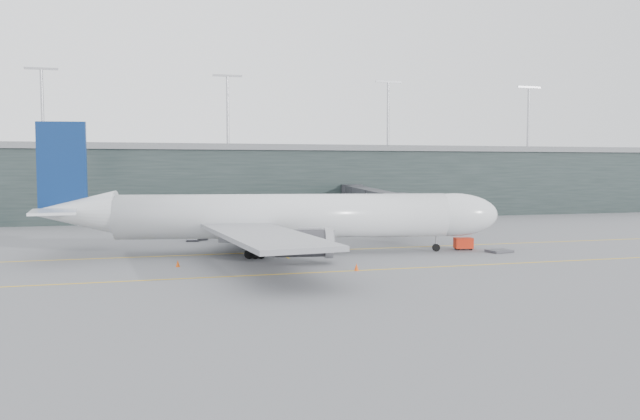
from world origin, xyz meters
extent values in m
plane|color=slate|center=(0.00, 0.00, 0.00)|extent=(320.00, 320.00, 0.00)
cube|color=gold|center=(0.00, -4.00, 0.01)|extent=(160.00, 0.25, 0.02)
cube|color=gold|center=(0.00, -20.00, 0.01)|extent=(160.00, 0.25, 0.02)
cube|color=gold|center=(5.00, 20.00, 0.01)|extent=(0.25, 60.00, 0.02)
cube|color=black|center=(0.00, 58.00, 7.00)|extent=(240.00, 35.00, 14.00)
cube|color=slate|center=(0.00, 58.00, 14.60)|extent=(240.00, 36.00, 1.20)
cylinder|color=#9E9EA3|center=(-30.00, 48.00, 22.00)|extent=(0.60, 0.60, 14.00)
cylinder|color=#9E9EA3|center=(5.00, 48.00, 22.00)|extent=(0.60, 0.60, 14.00)
cylinder|color=#9E9EA3|center=(40.00, 48.00, 22.00)|extent=(0.60, 0.60, 14.00)
cylinder|color=#9E9EA3|center=(75.00, 48.00, 22.00)|extent=(0.60, 0.60, 14.00)
cylinder|color=silver|center=(5.34, -5.42, 4.66)|extent=(40.76, 12.26, 5.45)
ellipsoid|color=silver|center=(26.55, -9.10, 4.66)|extent=(12.20, 7.32, 5.45)
cone|color=silver|center=(-19.34, -1.15, 5.27)|extent=(10.42, 6.80, 5.23)
cube|color=gray|center=(4.47, -5.27, 2.55)|extent=(14.60, 6.73, 1.76)
cube|color=black|center=(29.84, -9.66, 5.54)|extent=(2.35, 2.93, 0.70)
cube|color=gray|center=(0.42, -18.39, 3.78)|extent=(10.61, 26.18, 0.48)
cylinder|color=#343439|center=(5.64, -13.95, 2.28)|extent=(6.59, 4.08, 3.08)
cube|color=gray|center=(5.06, 8.45, 3.78)|extent=(18.22, 26.38, 0.48)
cylinder|color=#343439|center=(8.49, 2.50, 2.28)|extent=(6.59, 4.08, 3.08)
cube|color=#092152|center=(-20.64, -0.93, 10.81)|extent=(5.70, 1.41, 10.54)
cube|color=silver|center=(-21.03, -5.77, 5.71)|extent=(5.53, 8.31, 0.31)
cube|color=silver|center=(-19.38, 3.76, 5.71)|extent=(7.71, 9.21, 0.31)
cylinder|color=black|center=(24.38, -8.72, 0.48)|extent=(1.01, 0.51, 0.97)
cylinder|color=#9E9EA3|center=(24.38, -8.72, 1.14)|extent=(0.26, 0.26, 2.28)
cylinder|color=black|center=(1.15, -8.98, 0.57)|extent=(1.20, 0.63, 1.14)
cylinder|color=black|center=(2.59, -0.67, 0.57)|extent=(1.20, 0.63, 1.14)
cube|color=#2B2B30|center=(22.96, 1.33, 5.47)|extent=(4.08, 4.45, 3.07)
cube|color=#2B2B30|center=(24.39, 10.30, 5.47)|extent=(4.95, 14.49, 2.74)
cube|color=#2B2B30|center=(26.64, 24.35, 5.47)|extent=(5.22, 14.53, 2.85)
cube|color=#2B2B30|center=(28.89, 38.41, 5.47)|extent=(5.49, 14.57, 2.96)
cylinder|color=#9E9EA3|center=(24.51, 11.06, 2.08)|extent=(0.55, 0.55, 4.16)
cube|color=#343439|center=(24.51, 11.06, 0.38)|extent=(2.42, 1.97, 0.77)
cylinder|color=#2B2B30|center=(22.96, 40.50, 5.47)|extent=(4.38, 4.38, 3.28)
cylinder|color=#2B2B30|center=(22.96, 40.50, 1.97)|extent=(1.97, 1.97, 3.94)
cube|color=red|center=(28.48, -8.21, 0.89)|extent=(2.52, 1.85, 1.35)
cylinder|color=black|center=(27.57, -8.57, 0.21)|extent=(0.44, 0.23, 0.42)
cylinder|color=black|center=(29.21, -8.87, 0.21)|extent=(0.44, 0.23, 0.42)
cylinder|color=black|center=(27.76, -7.55, 0.21)|extent=(0.44, 0.23, 0.42)
cylinder|color=black|center=(29.40, -7.85, 0.21)|extent=(0.44, 0.23, 0.42)
cube|color=#3C3B41|center=(31.69, -11.57, 0.17)|extent=(3.18, 2.71, 0.29)
cube|color=#343439|center=(-4.81, 10.15, 0.13)|extent=(1.94, 1.62, 0.18)
cube|color=silver|center=(-4.81, 10.15, 0.94)|extent=(1.57, 1.49, 1.34)
cube|color=navy|center=(-4.81, 10.15, 1.64)|extent=(1.62, 1.54, 0.07)
cube|color=#343439|center=(-3.89, 11.48, 0.17)|extent=(2.77, 2.51, 0.23)
cube|color=#B0B3BC|center=(-3.89, 11.48, 1.19)|extent=(2.30, 2.24, 1.70)
cube|color=navy|center=(-3.89, 11.48, 2.07)|extent=(2.38, 2.31, 0.09)
cube|color=#343439|center=(0.73, 11.38, 0.13)|extent=(1.97, 1.69, 0.18)
cube|color=#A8AEB4|center=(0.73, 11.38, 0.93)|extent=(1.61, 1.54, 1.32)
cube|color=navy|center=(0.73, 11.38, 1.61)|extent=(1.66, 1.59, 0.07)
cone|color=#E3480C|center=(31.47, -4.90, 0.36)|extent=(0.45, 0.45, 0.71)
cone|color=#EB490D|center=(9.94, -19.98, 0.38)|extent=(0.47, 0.47, 0.75)
cone|color=orange|center=(9.41, 9.72, 0.40)|extent=(0.50, 0.50, 0.80)
cone|color=#DD4B0C|center=(-7.82, -12.65, 0.36)|extent=(0.46, 0.46, 0.73)
camera|label=1|loc=(-10.51, -80.64, 10.77)|focal=35.00mm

